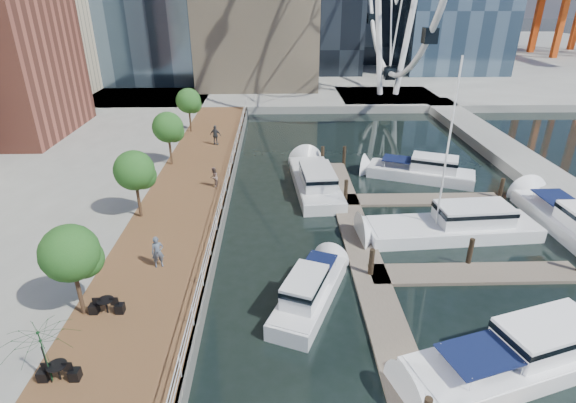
# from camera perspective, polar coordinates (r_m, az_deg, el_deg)

# --- Properties ---
(ground) EXTENTS (520.00, 520.00, 0.00)m
(ground) POSITION_cam_1_polar(r_m,az_deg,el_deg) (19.89, 5.94, -22.88)
(ground) COLOR black
(ground) RESTS_ON ground
(boardwalk) EXTENTS (6.00, 60.00, 1.00)m
(boardwalk) POSITION_cam_1_polar(r_m,az_deg,el_deg) (32.25, -13.47, -1.74)
(boardwalk) COLOR brown
(boardwalk) RESTS_ON ground
(seawall) EXTENTS (0.25, 60.00, 1.00)m
(seawall) POSITION_cam_1_polar(r_m,az_deg,el_deg) (31.76, -8.16, -1.71)
(seawall) COLOR #595954
(seawall) RESTS_ON ground
(land_far) EXTENTS (200.00, 114.00, 1.00)m
(land_far) POSITION_cam_1_polar(r_m,az_deg,el_deg) (116.03, -0.45, 18.21)
(land_far) COLOR gray
(land_far) RESTS_ON ground
(breakwater) EXTENTS (4.00, 60.00, 1.00)m
(breakwater) POSITION_cam_1_polar(r_m,az_deg,el_deg) (42.38, 30.26, 2.01)
(breakwater) COLOR gray
(breakwater) RESTS_ON ground
(pier) EXTENTS (14.00, 12.00, 1.00)m
(pier) POSITION_cam_1_polar(r_m,az_deg,el_deg) (68.62, 12.49, 12.70)
(pier) COLOR gray
(pier) RESTS_ON ground
(railing) EXTENTS (0.10, 60.00, 1.05)m
(railing) POSITION_cam_1_polar(r_m,az_deg,el_deg) (31.33, -8.46, -0.04)
(railing) COLOR white
(railing) RESTS_ON boardwalk
(floating_docks) EXTENTS (16.00, 34.00, 2.60)m
(floating_docks) POSITION_cam_1_polar(r_m,az_deg,el_deg) (29.02, 19.40, -5.80)
(floating_docks) COLOR #6D6051
(floating_docks) RESTS_ON ground
(street_trees) EXTENTS (2.60, 42.60, 4.60)m
(street_trees) POSITION_cam_1_polar(r_m,az_deg,el_deg) (30.49, -18.95, 3.74)
(street_trees) COLOR #3F2B1C
(street_trees) RESTS_ON ground
(yacht_foreground) EXTENTS (11.63, 6.18, 2.15)m
(yacht_foreground) POSITION_cam_1_polar(r_m,az_deg,el_deg) (22.88, 27.13, -18.38)
(yacht_foreground) COLOR white
(yacht_foreground) RESTS_ON ground
(pedestrian_near) EXTENTS (0.76, 0.61, 1.81)m
(pedestrian_near) POSITION_cam_1_polar(r_m,az_deg,el_deg) (25.49, -16.22, -6.18)
(pedestrian_near) COLOR #4E5868
(pedestrian_near) RESTS_ON boardwalk
(pedestrian_mid) EXTENTS (0.65, 0.81, 1.59)m
(pedestrian_mid) POSITION_cam_1_polar(r_m,az_deg,el_deg) (34.85, -9.39, 3.06)
(pedestrian_mid) COLOR #7C5F56
(pedestrian_mid) RESTS_ON boardwalk
(pedestrian_far) EXTENTS (1.23, 0.85, 1.94)m
(pedestrian_far) POSITION_cam_1_polar(r_m,az_deg,el_deg) (44.75, -9.18, 8.33)
(pedestrian_far) COLOR #2F323A
(pedestrian_far) RESTS_ON boardwalk
(moored_yachts) EXTENTS (22.38, 35.10, 11.50)m
(moored_yachts) POSITION_cam_1_polar(r_m,az_deg,el_deg) (31.38, 19.19, -4.36)
(moored_yachts) COLOR white
(moored_yachts) RESTS_ON ground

